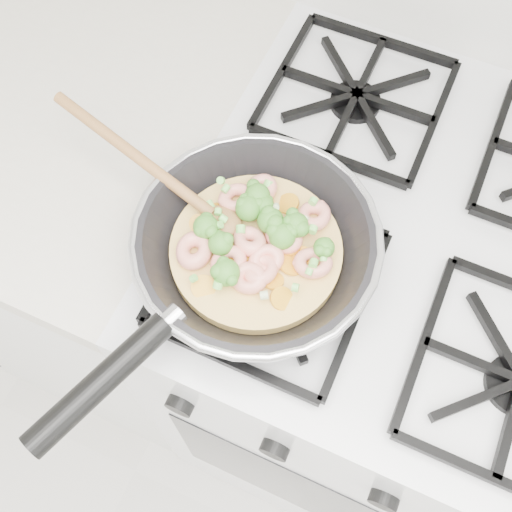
% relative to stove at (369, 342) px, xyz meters
% --- Properties ---
extents(stove, '(0.60, 0.60, 0.92)m').
position_rel_stove_xyz_m(stove, '(0.00, 0.00, 0.00)').
color(stove, silver).
rests_on(stove, ground).
extents(counter_left, '(1.00, 0.60, 0.90)m').
position_rel_stove_xyz_m(counter_left, '(-0.80, 0.00, -0.01)').
color(counter_left, white).
rests_on(counter_left, ground).
extents(skillet, '(0.43, 0.44, 0.09)m').
position_rel_stove_xyz_m(skillet, '(-0.18, -0.14, 0.50)').
color(skillet, black).
rests_on(skillet, stove).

